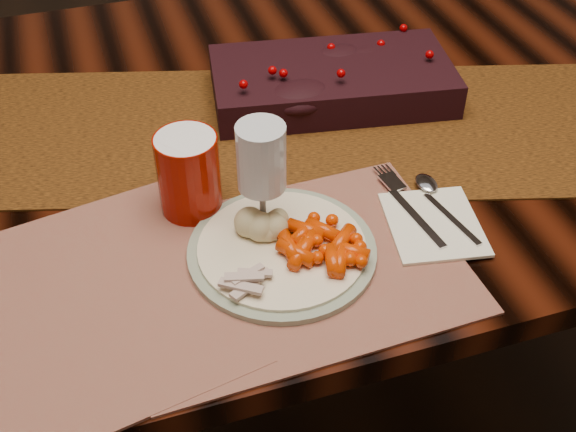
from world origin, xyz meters
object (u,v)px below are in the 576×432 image
object	(u,v)px
dinner_plate	(282,250)
baby_carrots	(315,247)
centerpiece	(332,76)
mashed_potatoes	(264,217)
napkin	(433,224)
red_cup	(189,174)
dining_table	(257,281)
placemat_main	(292,268)
wine_glass	(262,184)
turkey_shreds	(244,280)

from	to	relation	value
dinner_plate	baby_carrots	xyz separation A→B (m)	(0.03, -0.03, 0.02)
centerpiece	mashed_potatoes	size ratio (longest dim) A/B	5.50
mashed_potatoes	napkin	size ratio (longest dim) A/B	0.51
baby_carrots	napkin	world-z (taller)	baby_carrots
napkin	red_cup	size ratio (longest dim) A/B	1.21
centerpiece	dinner_plate	size ratio (longest dim) A/B	1.60
dining_table	placemat_main	distance (m)	0.51
dining_table	mashed_potatoes	size ratio (longest dim) A/B	25.48
dinner_plate	red_cup	xyz separation A→B (m)	(-0.09, 0.12, 0.05)
red_cup	wine_glass	size ratio (longest dim) A/B	0.67
dining_table	centerpiece	size ratio (longest dim) A/B	4.63
dining_table	centerpiece	distance (m)	0.44
centerpiece	turkey_shreds	world-z (taller)	centerpiece
mashed_potatoes	turkey_shreds	bearing A→B (deg)	-120.29
red_cup	placemat_main	bearing A→B (deg)	-58.14
centerpiece	napkin	bearing A→B (deg)	-87.06
turkey_shreds	napkin	world-z (taller)	turkey_shreds
centerpiece	mashed_potatoes	xyz separation A→B (m)	(-0.20, -0.30, -0.00)
dining_table	red_cup	size ratio (longest dim) A/B	15.66
turkey_shreds	centerpiece	bearing A→B (deg)	56.41
centerpiece	baby_carrots	bearing A→B (deg)	-113.56
mashed_potatoes	wine_glass	size ratio (longest dim) A/B	0.41
baby_carrots	wine_glass	world-z (taller)	wine_glass
centerpiece	dinner_plate	xyz separation A→B (m)	(-0.19, -0.33, -0.03)
dining_table	red_cup	bearing A→B (deg)	-126.12
centerpiece	placemat_main	xyz separation A→B (m)	(-0.19, -0.36, -0.04)
placemat_main	red_cup	bearing A→B (deg)	119.93
centerpiece	dinner_plate	distance (m)	0.38
dinner_plate	napkin	distance (m)	0.21
wine_glass	dining_table	bearing A→B (deg)	78.18
centerpiece	red_cup	size ratio (longest dim) A/B	3.38
centerpiece	placemat_main	distance (m)	0.41
centerpiece	wine_glass	bearing A→B (deg)	-125.21
placemat_main	dinner_plate	size ratio (longest dim) A/B	1.74
turkey_shreds	dinner_plate	bearing A→B (deg)	38.77
dining_table	dinner_plate	size ratio (longest dim) A/B	7.43
centerpiece	wine_glass	xyz separation A→B (m)	(-0.20, -0.29, 0.04)
dinner_plate	napkin	size ratio (longest dim) A/B	1.74
centerpiece	red_cup	distance (m)	0.35
baby_carrots	wine_glass	xyz separation A→B (m)	(-0.05, 0.07, 0.06)
turkey_shreds	wine_glass	world-z (taller)	wine_glass
dining_table	centerpiece	bearing A→B (deg)	9.51
dinner_plate	mashed_potatoes	bearing A→B (deg)	109.27
red_cup	baby_carrots	bearing A→B (deg)	-50.27
dining_table	baby_carrots	world-z (taller)	baby_carrots
baby_carrots	turkey_shreds	size ratio (longest dim) A/B	1.46
centerpiece	wine_glass	size ratio (longest dim) A/B	2.27
centerpiece	napkin	distance (m)	0.35
dinner_plate	turkey_shreds	xyz separation A→B (m)	(-0.06, -0.05, 0.02)
centerpiece	mashed_potatoes	bearing A→B (deg)	-124.52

